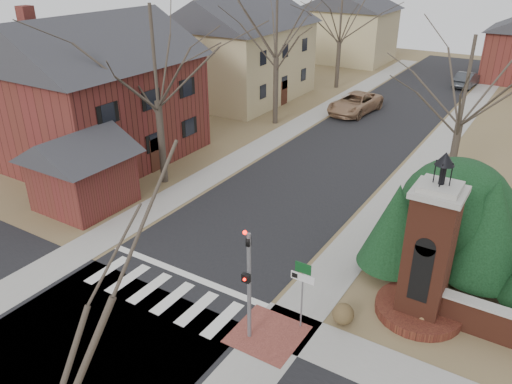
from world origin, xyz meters
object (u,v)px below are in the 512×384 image
Objects in this scene: pickup_truck at (355,103)px; distant_car at (467,79)px; sign_post at (302,283)px; brick_gate_monument at (426,265)px; traffic_signal_pole at (249,276)px.

pickup_truck reaches higher than distant_car.
sign_post is 0.42× the size of brick_gate_monument.
brick_gate_monument reaches higher than sign_post.
brick_gate_monument is (4.70, 4.42, -0.42)m from traffic_signal_pole.
pickup_truck is (-7.02, 27.28, -1.77)m from traffic_signal_pole.
distant_car is (-2.26, 40.04, -1.20)m from sign_post.
brick_gate_monument is 1.43× the size of distant_car.
sign_post is 4.55m from brick_gate_monument.
traffic_signal_pole is at bearing -69.68° from pickup_truck.
traffic_signal_pole is 0.76× the size of pickup_truck.
distant_car is (-0.96, 41.45, -1.84)m from traffic_signal_pole.
distant_car is at bearing 91.33° from traffic_signal_pole.
pickup_truck is 15.41m from distant_car.
traffic_signal_pole is 2.02m from sign_post.
distant_car is at bearing 72.75° from pickup_truck.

